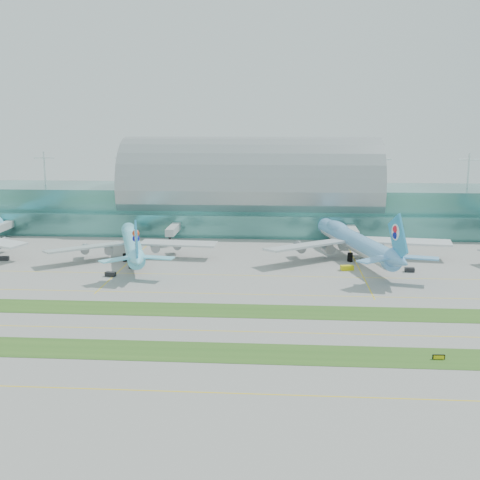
# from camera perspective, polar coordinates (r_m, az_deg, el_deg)

# --- Properties ---
(ground) EXTENTS (700.00, 700.00, 0.00)m
(ground) POSITION_cam_1_polar(r_m,az_deg,el_deg) (162.56, -1.38, -6.93)
(ground) COLOR gray
(ground) RESTS_ON ground
(terminal) EXTENTS (340.00, 69.10, 36.00)m
(terminal) POSITION_cam_1_polar(r_m,az_deg,el_deg) (285.21, 1.06, 3.94)
(terminal) COLOR #3D7A75
(terminal) RESTS_ON ground
(grass_strip_near) EXTENTS (420.00, 12.00, 0.08)m
(grass_strip_near) POSITION_cam_1_polar(r_m,az_deg,el_deg) (136.39, -2.52, -10.59)
(grass_strip_near) COLOR #2D591E
(grass_strip_near) RESTS_ON ground
(grass_strip_far) EXTENTS (420.00, 12.00, 0.08)m
(grass_strip_far) POSITION_cam_1_polar(r_m,az_deg,el_deg) (164.44, -1.32, -6.70)
(grass_strip_far) COLOR #2D591E
(grass_strip_far) RESTS_ON ground
(taxiline_a) EXTENTS (420.00, 0.35, 0.01)m
(taxiline_a) POSITION_cam_1_polar(r_m,az_deg,el_deg) (118.24, -3.65, -14.21)
(taxiline_a) COLOR yellow
(taxiline_a) RESTS_ON ground
(taxiline_b) EXTENTS (420.00, 0.35, 0.01)m
(taxiline_b) POSITION_cam_1_polar(r_m,az_deg,el_deg) (149.40, -1.90, -8.61)
(taxiline_b) COLOR yellow
(taxiline_b) RESTS_ON ground
(taxiline_c) EXTENTS (420.00, 0.35, 0.01)m
(taxiline_c) POSITION_cam_1_polar(r_m,az_deg,el_deg) (179.67, -0.84, -5.13)
(taxiline_c) COLOR yellow
(taxiline_c) RESTS_ON ground
(taxiline_d) EXTENTS (420.00, 0.35, 0.01)m
(taxiline_d) POSITION_cam_1_polar(r_m,az_deg,el_deg) (200.80, -0.30, -3.36)
(taxiline_d) COLOR yellow
(taxiline_d) RESTS_ON ground
(airliner_b) EXTENTS (60.77, 70.43, 19.83)m
(airliner_b) POSITION_cam_1_polar(r_m,az_deg,el_deg) (227.18, -10.21, -0.22)
(airliner_b) COLOR #70DBF8
(airliner_b) RESTS_ON ground
(airliner_c) EXTENTS (69.99, 80.86, 22.59)m
(airliner_c) POSITION_cam_1_polar(r_m,az_deg,el_deg) (227.67, 10.78, -0.00)
(airliner_c) COLOR #65A6DF
(airliner_c) RESTS_ON ground
(gse_b) EXTENTS (3.69, 2.64, 1.50)m
(gse_b) POSITION_cam_1_polar(r_m,az_deg,el_deg) (238.08, -21.47, -1.63)
(gse_b) COLOR black
(gse_b) RESTS_ON ground
(gse_c) EXTENTS (3.66, 2.41, 1.48)m
(gse_c) POSITION_cam_1_polar(r_m,az_deg,el_deg) (203.82, -12.19, -3.18)
(gse_c) COLOR black
(gse_c) RESTS_ON ground
(gse_d) EXTENTS (4.41, 3.22, 1.51)m
(gse_d) POSITION_cam_1_polar(r_m,az_deg,el_deg) (212.61, -9.93, -2.49)
(gse_d) COLOR black
(gse_d) RESTS_ON ground
(gse_e) EXTENTS (4.67, 2.93, 1.67)m
(gse_e) POSITION_cam_1_polar(r_m,az_deg,el_deg) (210.55, 10.11, -2.61)
(gse_e) COLOR #D0C40C
(gse_e) RESTS_ON ground
(gse_f) EXTENTS (3.32, 2.15, 1.50)m
(gse_f) POSITION_cam_1_polar(r_m,az_deg,el_deg) (213.02, 15.78, -2.73)
(gse_f) COLOR black
(gse_f) RESTS_ON ground
(taxiway_sign_east) EXTENTS (2.71, 0.41, 1.14)m
(taxiway_sign_east) POSITION_cam_1_polar(r_m,az_deg,el_deg) (139.12, 18.32, -10.50)
(taxiway_sign_east) COLOR black
(taxiway_sign_east) RESTS_ON ground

